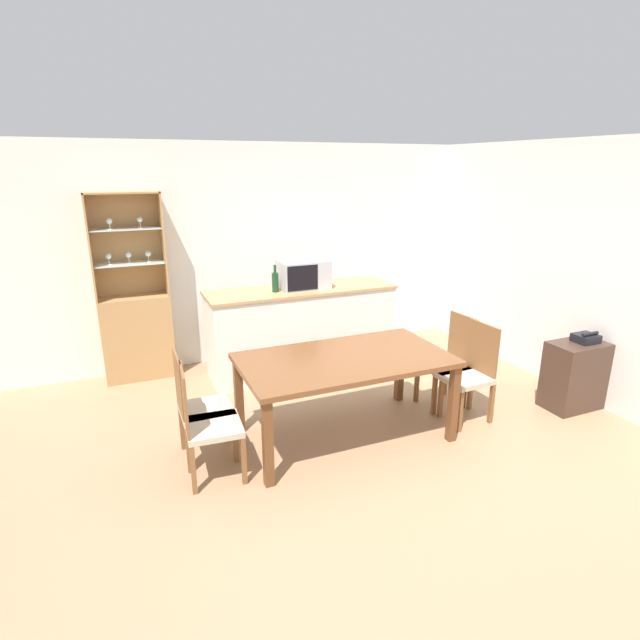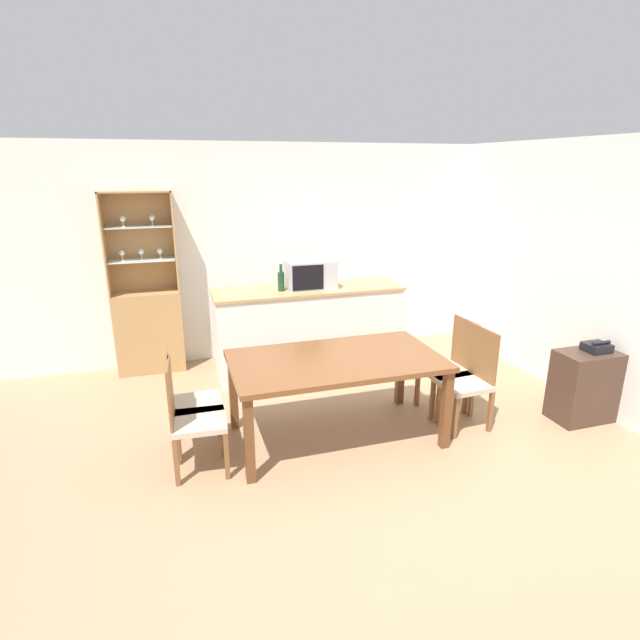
% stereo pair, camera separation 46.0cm
% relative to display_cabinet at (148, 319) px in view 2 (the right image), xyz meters
% --- Properties ---
extents(ground_plane, '(18.00, 18.00, 0.00)m').
position_rel_display_cabinet_xyz_m(ground_plane, '(1.57, -2.44, -0.62)').
color(ground_plane, '#A37F5B').
extents(wall_back, '(6.80, 0.06, 2.55)m').
position_rel_display_cabinet_xyz_m(wall_back, '(1.57, 0.19, 0.66)').
color(wall_back, white).
rests_on(wall_back, ground_plane).
extents(wall_right, '(0.06, 4.60, 2.55)m').
position_rel_display_cabinet_xyz_m(wall_right, '(4.15, -2.14, 0.66)').
color(wall_right, white).
rests_on(wall_right, ground_plane).
extents(kitchen_counter, '(2.12, 0.62, 0.98)m').
position_rel_display_cabinet_xyz_m(kitchen_counter, '(1.74, -0.54, -0.13)').
color(kitchen_counter, white).
rests_on(kitchen_counter, ground_plane).
extents(display_cabinet, '(0.74, 0.33, 2.03)m').
position_rel_display_cabinet_xyz_m(display_cabinet, '(0.00, 0.00, 0.00)').
color(display_cabinet, tan).
rests_on(display_cabinet, ground_plane).
extents(dining_table, '(1.77, 0.98, 0.74)m').
position_rel_display_cabinet_xyz_m(dining_table, '(1.55, -2.07, 0.04)').
color(dining_table, brown).
rests_on(dining_table, ground_plane).
extents(dining_chair_side_left_near, '(0.43, 0.43, 0.91)m').
position_rel_display_cabinet_xyz_m(dining_chair_side_left_near, '(0.34, -2.22, -0.17)').
color(dining_chair_side_left_near, '#C1B299').
rests_on(dining_chair_side_left_near, ground_plane).
extents(dining_chair_side_right_far, '(0.43, 0.43, 0.91)m').
position_rel_display_cabinet_xyz_m(dining_chair_side_right_far, '(2.75, -1.92, -0.17)').
color(dining_chair_side_right_far, '#C1B299').
rests_on(dining_chair_side_right_far, ground_plane).
extents(dining_chair_side_left_far, '(0.41, 0.41, 0.91)m').
position_rel_display_cabinet_xyz_m(dining_chair_side_left_far, '(0.34, -1.93, -0.17)').
color(dining_chair_side_left_far, '#C1B299').
rests_on(dining_chair_side_left_far, ground_plane).
extents(dining_chair_side_right_near, '(0.42, 0.42, 0.91)m').
position_rel_display_cabinet_xyz_m(dining_chair_side_right_near, '(2.75, -2.22, -0.17)').
color(dining_chair_side_right_near, '#C1B299').
rests_on(dining_chair_side_right_near, ground_plane).
extents(microwave, '(0.54, 0.38, 0.31)m').
position_rel_display_cabinet_xyz_m(microwave, '(1.77, -0.53, 0.52)').
color(microwave, '#B7BABF').
rests_on(microwave, kitchen_counter).
extents(wine_bottle, '(0.07, 0.07, 0.29)m').
position_rel_display_cabinet_xyz_m(wine_bottle, '(1.43, -0.58, 0.48)').
color(wine_bottle, '#193D23').
rests_on(wine_bottle, kitchen_counter).
extents(side_cabinet, '(0.54, 0.35, 0.67)m').
position_rel_display_cabinet_xyz_m(side_cabinet, '(3.85, -2.44, -0.28)').
color(side_cabinet, '#422D23').
rests_on(side_cabinet, ground_plane).
extents(telephone, '(0.21, 0.19, 0.11)m').
position_rel_display_cabinet_xyz_m(telephone, '(3.93, -2.45, 0.09)').
color(telephone, black).
rests_on(telephone, side_cabinet).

